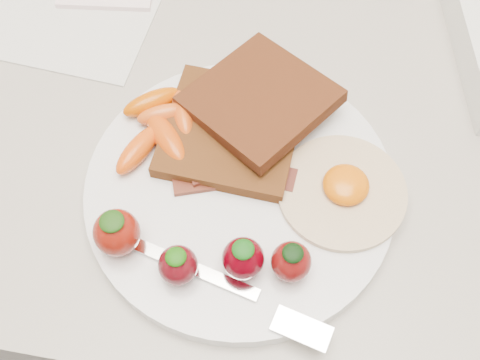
# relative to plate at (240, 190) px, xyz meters

# --- Properties ---
(counter) EXTENTS (2.00, 0.60, 0.90)m
(counter) POSITION_rel_plate_xyz_m (0.02, 0.13, -0.46)
(counter) COLOR gray
(counter) RESTS_ON ground
(plate) EXTENTS (0.27, 0.27, 0.02)m
(plate) POSITION_rel_plate_xyz_m (0.00, 0.00, 0.00)
(plate) COLOR white
(plate) RESTS_ON counter
(toast_lower) EXTENTS (0.12, 0.12, 0.01)m
(toast_lower) POSITION_rel_plate_xyz_m (-0.02, 0.05, 0.02)
(toast_lower) COLOR black
(toast_lower) RESTS_ON plate
(toast_upper) EXTENTS (0.15, 0.15, 0.03)m
(toast_upper) POSITION_rel_plate_xyz_m (0.00, 0.08, 0.03)
(toast_upper) COLOR black
(toast_upper) RESTS_ON toast_lower
(fried_egg) EXTENTS (0.13, 0.13, 0.02)m
(fried_egg) POSITION_rel_plate_xyz_m (0.09, 0.01, 0.01)
(fried_egg) COLOR #F6E8C5
(fried_egg) RESTS_ON plate
(bacon_strips) EXTENTS (0.11, 0.08, 0.01)m
(bacon_strips) POSITION_rel_plate_xyz_m (-0.01, 0.01, 0.01)
(bacon_strips) COLOR #4A140F
(bacon_strips) RESTS_ON plate
(baby_carrots) EXTENTS (0.08, 0.11, 0.02)m
(baby_carrots) POSITION_rel_plate_xyz_m (-0.08, 0.04, 0.02)
(baby_carrots) COLOR #D15418
(baby_carrots) RESTS_ON plate
(strawberries) EXTENTS (0.17, 0.05, 0.05)m
(strawberries) POSITION_rel_plate_xyz_m (-0.02, -0.07, 0.03)
(strawberries) COLOR maroon
(strawberries) RESTS_ON plate
(fork) EXTENTS (0.17, 0.07, 0.00)m
(fork) POSITION_rel_plate_xyz_m (0.02, -0.10, 0.01)
(fork) COLOR white
(fork) RESTS_ON plate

